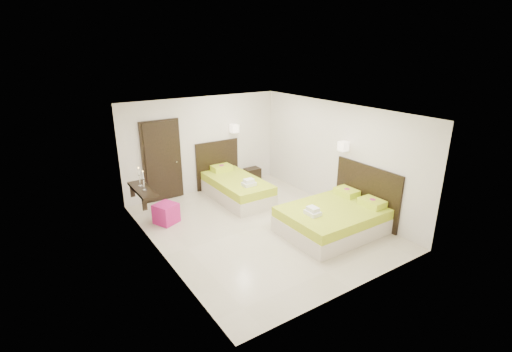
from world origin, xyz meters
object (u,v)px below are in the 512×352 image
nightstand (252,174)px  ottoman (166,213)px  bed_single (235,186)px  bed_double (335,217)px

nightstand → ottoman: 3.40m
bed_single → bed_double: 2.94m
bed_double → nightstand: 3.69m
nightstand → ottoman: bearing=-156.5°
bed_single → bed_double: bed_single is taller
bed_double → ottoman: size_ratio=4.67×
bed_double → nightstand: size_ratio=4.68×
nightstand → bed_single: bearing=-139.4°
bed_single → ottoman: bearing=-169.2°
nightstand → ottoman: (-3.15, -1.27, 0.03)m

